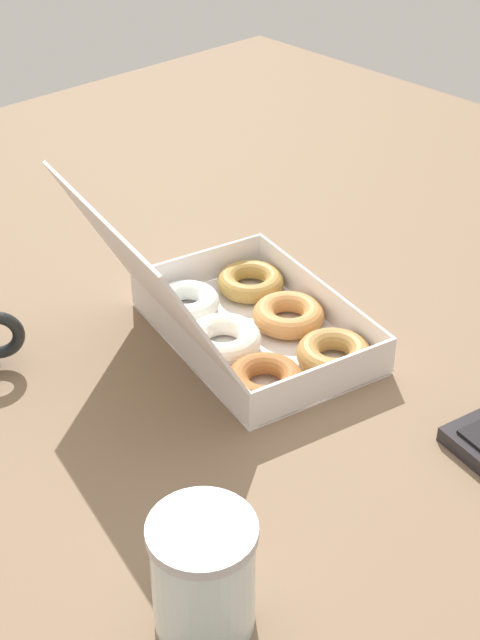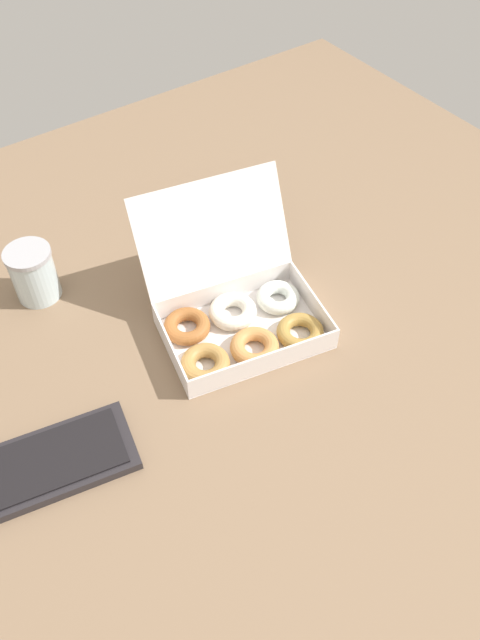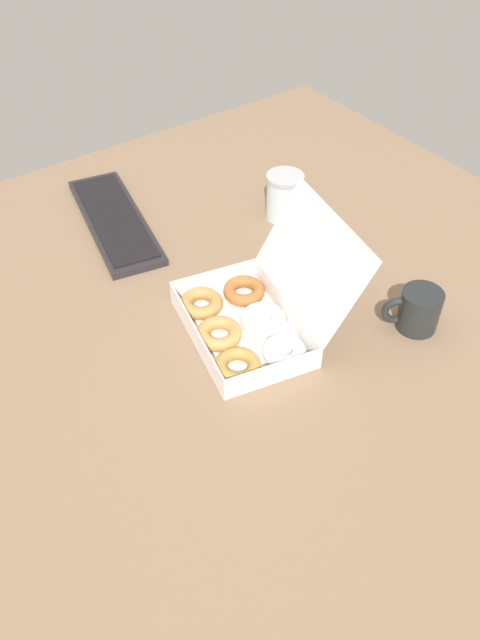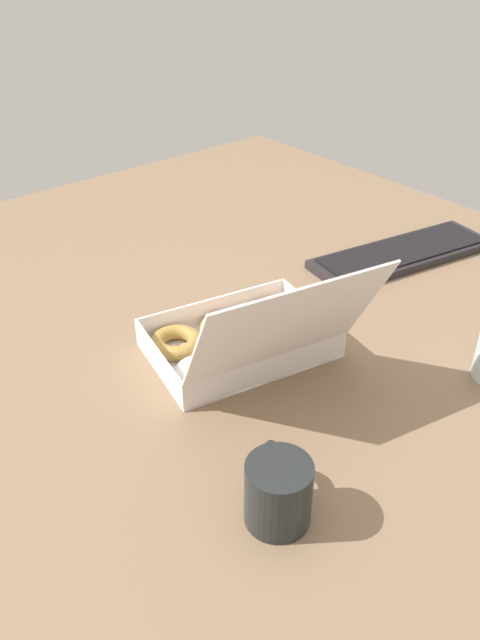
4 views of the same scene
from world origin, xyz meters
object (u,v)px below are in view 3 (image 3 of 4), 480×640
at_px(keyboard, 115,220).
at_px(glass_jar, 284,196).
at_px(coffee_mug, 417,310).
at_px(donut_box, 249,318).

bearing_deg(keyboard, glass_jar, 59.19).
bearing_deg(coffee_mug, donut_box, -123.72).
relative_size(donut_box, coffee_mug, 3.25).
bearing_deg(donut_box, keyboard, -174.16).
distance_m(coffee_mug, glass_jar, 0.47).
bearing_deg(coffee_mug, glass_jar, 176.59).
xyz_separation_m(coffee_mug, glass_jar, (-0.47, 0.03, 0.01)).
height_order(coffee_mug, glass_jar, glass_jar).
relative_size(keyboard, glass_jar, 3.80).
distance_m(keyboard, coffee_mug, 0.77).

